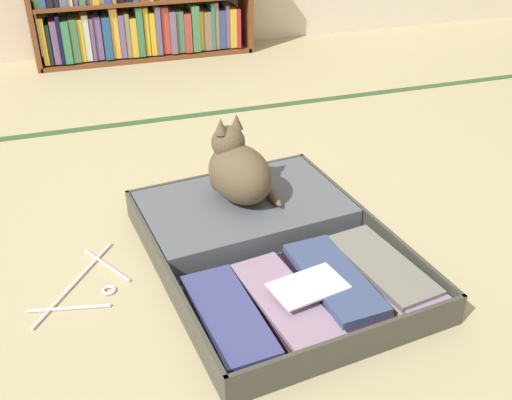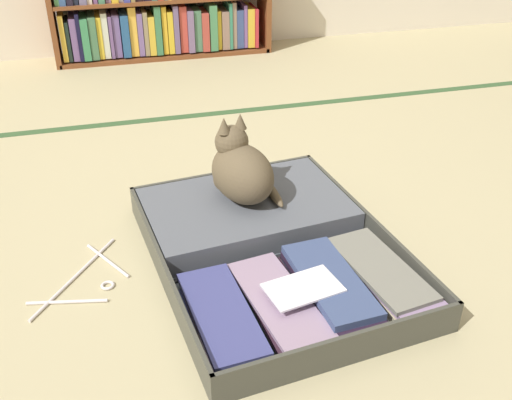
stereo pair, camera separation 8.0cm
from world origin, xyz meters
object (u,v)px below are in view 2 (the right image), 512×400
Objects in this scene: open_suitcase at (268,243)px; clothes_hanger at (86,280)px; black_cat at (240,170)px; bookshelf at (161,1)px.

clothes_hanger is at bearing 178.94° from open_suitcase.
black_cat reaches higher than open_suitcase.
open_suitcase is 3.30× the size of black_cat.
open_suitcase is (0.04, -2.16, -0.28)m from bookshelf.
clothes_hanger is (-0.52, -2.15, -0.32)m from bookshelf.
bookshelf is 1.30× the size of open_suitcase.
bookshelf is at bearing 91.13° from open_suitcase.
bookshelf is 1.96m from black_cat.
black_cat is at bearing -89.94° from bookshelf.
open_suitcase is 0.57m from clothes_hanger.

